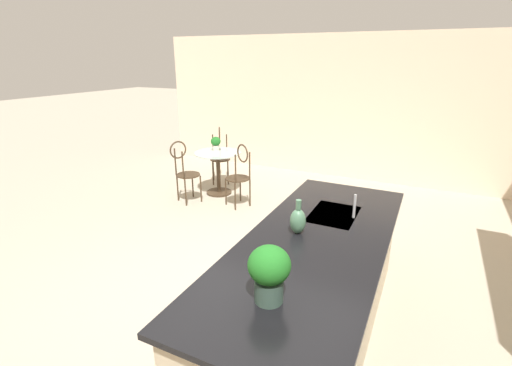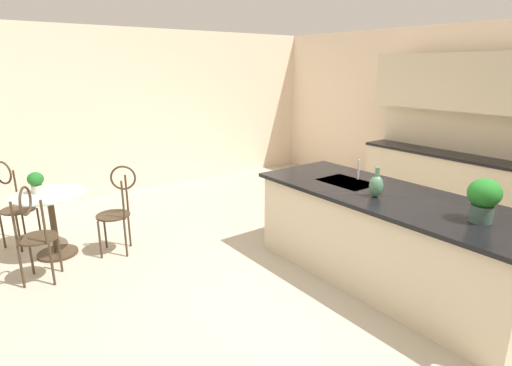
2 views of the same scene
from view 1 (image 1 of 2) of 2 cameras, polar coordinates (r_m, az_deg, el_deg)
The scene contains 11 objects.
ground_plane at distance 3.93m, azimuth -2.49°, elevation -16.32°, with size 40.00×40.00×0.00m, color #B2A893.
wall_left_window at distance 7.29m, azimuth 13.73°, elevation 11.29°, with size 0.12×7.80×2.70m, color beige.
kitchen_island at distance 3.17m, azimuth 8.88°, elevation -16.04°, with size 2.80×1.06×0.92m.
bistro_table at distance 6.33m, azimuth -5.92°, elevation 2.22°, with size 0.80×0.80×0.74m.
chair_near_window at distance 6.92m, azimuth -5.65°, elevation 4.77°, with size 0.52×0.52×1.04m.
chair_by_island at distance 5.98m, azimuth -11.10°, elevation 2.19°, with size 0.52×0.51×1.04m.
chair_toward_desk at distance 5.69m, azimuth -2.60°, elevation 1.66°, with size 0.51×0.52×1.04m.
sink_faucet at distance 3.34m, azimuth 15.16°, elevation -3.53°, with size 0.02×0.02×0.22m, color #B2B5BA.
potted_plant_on_table at distance 6.36m, azimuth -6.32°, elevation 6.29°, with size 0.17×0.17×0.24m.
potted_plant_counter_far at distance 2.14m, azimuth 2.07°, elevation -13.55°, with size 0.25×0.25×0.35m.
vase_on_counter at distance 2.97m, azimuth 6.57°, elevation -5.85°, with size 0.13×0.13×0.29m.
Camera 1 is at (2.80, 1.54, 2.28)m, focal length 25.56 mm.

